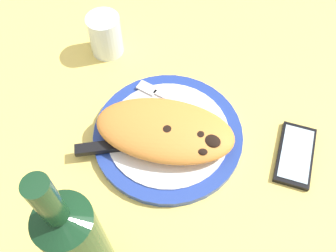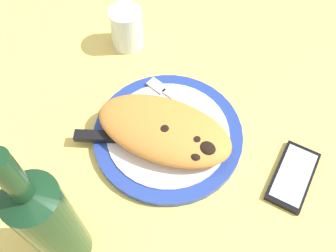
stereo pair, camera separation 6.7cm
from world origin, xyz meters
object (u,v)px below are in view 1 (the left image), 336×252
fork (169,99)px  wine_bottle (78,242)px  smartphone (295,154)px  plate (168,134)px  water_glass (106,37)px  calzone (167,131)px  knife (121,145)px

fork → wine_bottle: wine_bottle is taller
smartphone → plate: bearing=18.8°
water_glass → wine_bottle: size_ratio=0.30×
calzone → wine_bottle: 25.59cm
knife → wine_bottle: (-6.82, 18.68, 9.79)cm
plate → water_glass: size_ratio=3.07×
calzone → fork: size_ratio=1.57×
water_glass → plate: bearing=149.6°
plate → fork: bearing=-63.2°
knife → wine_bottle: wine_bottle is taller
smartphone → wine_bottle: wine_bottle is taller
knife → fork: bearing=-101.1°
calzone → smartphone: (-21.65, -8.72, -3.54)cm
knife → water_glass: size_ratio=2.16×
plate → calzone: size_ratio=1.00×
calzone → wine_bottle: size_ratio=0.91×
fork → knife: bearing=78.9°
calzone → fork: 8.86cm
plate → water_glass: (22.15, -13.01, 3.03)cm
calzone → water_glass: (22.66, -14.18, -0.23)cm
plate → wine_bottle: 27.87cm
calzone → plate: bearing=-66.4°
plate → water_glass: water_glass is taller
fork → wine_bottle: bearing=97.4°
smartphone → wine_bottle: size_ratio=0.45×
plate → knife: knife is taller
knife → wine_bottle: bearing=110.1°
fork → water_glass: 20.02cm
water_glass → wine_bottle: (-23.04, 38.50, 8.19)cm
plate → knife: size_ratio=1.42×
calzone → smartphone: 23.61cm
calzone → fork: calzone is taller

